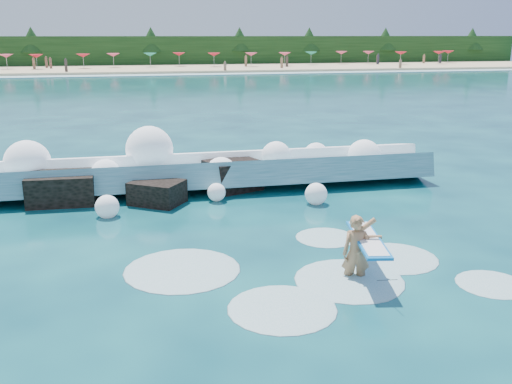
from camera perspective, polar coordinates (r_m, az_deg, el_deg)
ground at (r=13.63m, az=-4.37°, el=-7.44°), size 200.00×200.00×0.00m
beach at (r=90.60m, az=-11.67°, el=11.96°), size 140.00×20.00×0.40m
wet_band at (r=79.64m, az=-11.49°, el=11.41°), size 140.00×5.00×0.08m
treeline at (r=100.50m, az=-11.88°, el=13.58°), size 140.00×4.00×5.00m
breaking_wave at (r=20.37m, az=-6.94°, el=1.84°), size 17.68×2.77×1.52m
rock_cluster at (r=19.43m, az=-11.09°, el=0.55°), size 7.84×3.11×1.22m
surfer_with_board at (r=12.99m, az=10.25°, el=-5.76°), size 1.14×2.94×1.76m
wave_spray at (r=20.27m, az=-9.32°, el=3.00°), size 14.87×4.73×2.23m
surf_foam at (r=13.21m, az=4.29°, el=-8.22°), size 8.74×5.69×0.14m
beach_umbrellas at (r=92.28m, az=-12.04°, el=13.28°), size 111.89×6.60×0.50m
beachgoers at (r=87.29m, az=-9.63°, el=12.55°), size 99.20×13.32×1.94m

